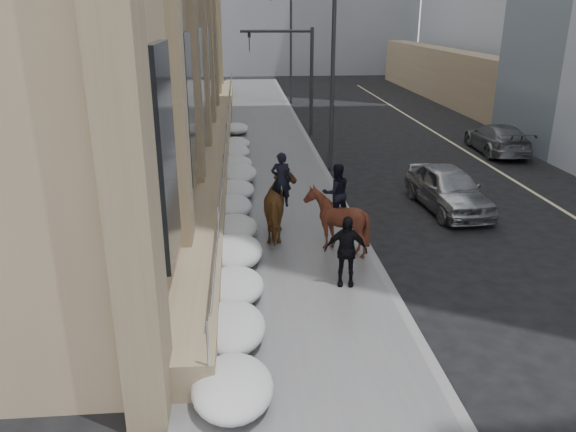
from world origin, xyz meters
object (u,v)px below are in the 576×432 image
at_px(car_grey, 497,138).
at_px(car_silver, 448,188).
at_px(mounted_horse_left, 281,204).
at_px(pedestrian, 346,251).
at_px(mounted_horse_right, 336,216).

bearing_deg(car_grey, car_silver, 60.09).
height_order(mounted_horse_left, pedestrian, mounted_horse_left).
distance_m(mounted_horse_left, pedestrian, 3.78).
height_order(mounted_horse_left, car_grey, mounted_horse_left).
bearing_deg(car_silver, pedestrian, -133.72).
relative_size(mounted_horse_left, car_grey, 0.52).
xyz_separation_m(mounted_horse_left, pedestrian, (1.40, -3.51, -0.13)).
height_order(pedestrian, car_grey, pedestrian).
xyz_separation_m(mounted_horse_left, car_grey, (11.82, 10.67, -0.45)).
bearing_deg(car_silver, car_grey, 52.01).
relative_size(pedestrian, car_grey, 0.37).
bearing_deg(car_grey, mounted_horse_right, 53.08).
xyz_separation_m(mounted_horse_right, car_grey, (10.30, 11.92, -0.45)).
height_order(mounted_horse_left, car_silver, mounted_horse_left).
bearing_deg(mounted_horse_right, car_silver, -153.81).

